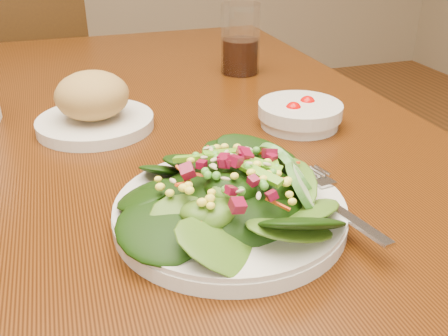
# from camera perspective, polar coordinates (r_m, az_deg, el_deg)

# --- Properties ---
(dining_table) EXTENTS (0.90, 1.40, 0.75)m
(dining_table) POSITION_cam_1_polar(r_m,az_deg,el_deg) (0.79, -9.16, -3.43)
(dining_table) COLOR #4F2509
(dining_table) RESTS_ON ground_plane
(chair_far) EXTENTS (0.50, 0.50, 0.87)m
(chair_far) POSITION_cam_1_polar(r_m,az_deg,el_deg) (1.80, -21.51, 6.48)
(chair_far) COLOR #3D250B
(chair_far) RESTS_ON ground_plane
(salad_plate) EXTENTS (0.26, 0.25, 0.07)m
(salad_plate) POSITION_cam_1_polar(r_m,az_deg,el_deg) (0.53, 1.60, -3.38)
(salad_plate) COLOR silver
(salad_plate) RESTS_ON dining_table
(bread_plate) EXTENTS (0.18, 0.18, 0.09)m
(bread_plate) POSITION_cam_1_polar(r_m,az_deg,el_deg) (0.78, -14.70, 6.88)
(bread_plate) COLOR silver
(bread_plate) RESTS_ON dining_table
(tomato_bowl) EXTENTS (0.13, 0.13, 0.04)m
(tomato_bowl) POSITION_cam_1_polar(r_m,az_deg,el_deg) (0.78, 8.66, 6.13)
(tomato_bowl) COLOR silver
(tomato_bowl) RESTS_ON dining_table
(drinking_glass) EXTENTS (0.08, 0.08, 0.14)m
(drinking_glass) POSITION_cam_1_polar(r_m,az_deg,el_deg) (1.03, 1.88, 13.96)
(drinking_glass) COLOR silver
(drinking_glass) RESTS_ON dining_table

